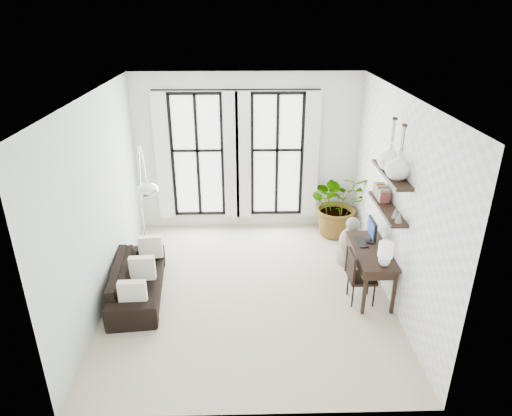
{
  "coord_description": "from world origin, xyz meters",
  "views": [
    {
      "loc": [
        -0.04,
        -6.34,
        4.33
      ],
      "look_at": [
        0.12,
        0.3,
        1.37
      ],
      "focal_mm": 32.0,
      "sensor_mm": 36.0,
      "label": 1
    }
  ],
  "objects_px": {
    "sofa": "(138,280)",
    "desk": "(372,254)",
    "plant": "(339,203)",
    "arc_lamp": "(142,177)",
    "buddha": "(351,244)",
    "desk_chair": "(357,274)"
  },
  "relations": [
    {
      "from": "sofa",
      "to": "desk",
      "type": "distance_m",
      "value": 3.77
    },
    {
      "from": "plant",
      "to": "arc_lamp",
      "type": "relative_size",
      "value": 0.58
    },
    {
      "from": "plant",
      "to": "arc_lamp",
      "type": "height_order",
      "value": "arc_lamp"
    },
    {
      "from": "sofa",
      "to": "desk_chair",
      "type": "bearing_deg",
      "value": -99.66
    },
    {
      "from": "arc_lamp",
      "to": "sofa",
      "type": "bearing_deg",
      "value": -99.46
    },
    {
      "from": "sofa",
      "to": "buddha",
      "type": "bearing_deg",
      "value": -81.03
    },
    {
      "from": "arc_lamp",
      "to": "desk",
      "type": "bearing_deg",
      "value": -10.17
    },
    {
      "from": "plant",
      "to": "desk",
      "type": "height_order",
      "value": "plant"
    },
    {
      "from": "plant",
      "to": "desk",
      "type": "bearing_deg",
      "value": -86.89
    },
    {
      "from": "sofa",
      "to": "desk",
      "type": "relative_size",
      "value": 1.46
    },
    {
      "from": "desk",
      "to": "arc_lamp",
      "type": "bearing_deg",
      "value": 169.83
    },
    {
      "from": "desk",
      "to": "sofa",
      "type": "bearing_deg",
      "value": 179.42
    },
    {
      "from": "plant",
      "to": "arc_lamp",
      "type": "xyz_separation_m",
      "value": [
        -3.53,
        -1.47,
        1.14
      ]
    },
    {
      "from": "sofa",
      "to": "buddha",
      "type": "height_order",
      "value": "buddha"
    },
    {
      "from": "sofa",
      "to": "arc_lamp",
      "type": "bearing_deg",
      "value": -15.02
    },
    {
      "from": "sofa",
      "to": "buddha",
      "type": "xyz_separation_m",
      "value": [
        3.66,
        0.95,
        0.1
      ]
    },
    {
      "from": "sofa",
      "to": "desk",
      "type": "height_order",
      "value": "desk"
    },
    {
      "from": "plant",
      "to": "desk_chair",
      "type": "xyz_separation_m",
      "value": [
        -0.14,
        -2.33,
        -0.19
      ]
    },
    {
      "from": "arc_lamp",
      "to": "buddha",
      "type": "xyz_separation_m",
      "value": [
        3.56,
        0.33,
        -1.45
      ]
    },
    {
      "from": "desk_chair",
      "to": "plant",
      "type": "bearing_deg",
      "value": 85.88
    },
    {
      "from": "plant",
      "to": "arc_lamp",
      "type": "distance_m",
      "value": 3.99
    },
    {
      "from": "sofa",
      "to": "desk",
      "type": "xyz_separation_m",
      "value": [
        3.75,
        -0.04,
        0.45
      ]
    }
  ]
}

